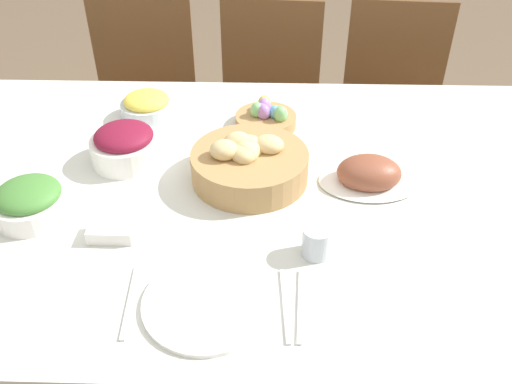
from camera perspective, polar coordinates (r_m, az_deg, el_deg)
The scene contains 17 objects.
ground_plane at distance 1.93m, azimuth 0.48°, elevation -16.76°, with size 12.00×12.00×0.00m, color brown.
dining_table at distance 1.65m, azimuth 0.55°, elevation -9.31°, with size 1.87×1.20×0.72m.
chair_far_left at distance 2.38m, azimuth -11.59°, elevation 9.21°, with size 0.45×0.45×0.87m.
chair_far_center at distance 2.32m, azimuth 1.28°, elevation 9.22°, with size 0.45×0.45×0.87m.
chair_far_right at distance 2.38m, azimuth 14.25°, elevation 8.78°, with size 0.45×0.45×0.87m.
bread_basket at distance 1.40m, azimuth -0.75°, elevation 3.07°, with size 0.30×0.30×0.13m.
egg_basket at distance 1.65m, azimuth 1.05°, elevation 7.88°, with size 0.18×0.18×0.08m.
ham_platter at distance 1.42m, azimuth 11.77°, elevation 1.79°, with size 0.26×0.18×0.09m.
beet_salad_bowl at distance 1.51m, azimuth -13.62°, elevation 4.83°, with size 0.19×0.19×0.11m.
green_salad_bowl at distance 1.39m, azimuth -22.70°, elevation -0.87°, with size 0.18×0.18×0.09m.
pineapple_bowl at distance 1.73m, azimuth -11.39°, elevation 8.86°, with size 0.16×0.16×0.08m.
dinner_plate at distance 1.11m, azimuth -5.16°, elevation -11.48°, with size 0.26×0.26×0.01m.
fork at distance 1.14m, azimuth -13.14°, elevation -11.15°, with size 0.02×0.19×0.00m.
knife at distance 1.10m, azimuth 3.09°, elevation -11.77°, with size 0.02×0.19×0.00m.
spoon at distance 1.10m, azimuth 4.67°, elevation -11.78°, with size 0.02×0.19×0.00m.
drinking_cup at distance 1.19m, azimuth 6.42°, elevation -5.20°, with size 0.07×0.07×0.07m.
butter_dish at distance 1.28m, azimuth -14.94°, elevation -4.01°, with size 0.10×0.06×0.03m.
Camera 1 is at (0.02, -1.14, 1.55)m, focal length 38.00 mm.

